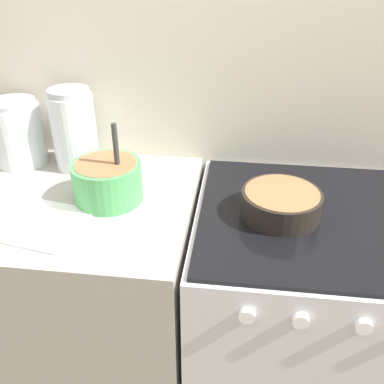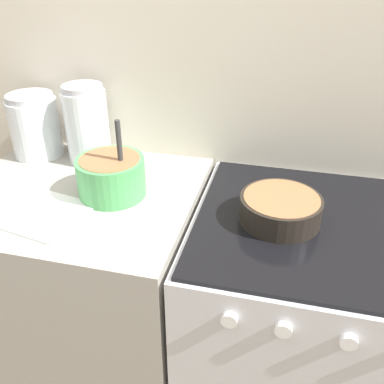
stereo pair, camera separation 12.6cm
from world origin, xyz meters
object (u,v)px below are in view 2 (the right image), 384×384
at_px(storage_jar_middle, 87,129).
at_px(tin_can, 3,189).
at_px(baking_pan, 280,208).
at_px(stove, 299,336).
at_px(mixing_bowl, 111,174).
at_px(storage_jar_left, 36,129).

xyz_separation_m(storage_jar_middle, tin_can, (-0.12, -0.34, -0.07)).
xyz_separation_m(baking_pan, tin_can, (-0.81, -0.11, 0.01)).
relative_size(stove, baking_pan, 4.00).
height_order(mixing_bowl, storage_jar_middle, storage_jar_middle).
bearing_deg(tin_can, baking_pan, 7.66).
xyz_separation_m(mixing_bowl, storage_jar_left, (-0.38, 0.21, 0.03)).
height_order(mixing_bowl, tin_can, mixing_bowl).
distance_m(mixing_bowl, storage_jar_middle, 0.28).
bearing_deg(tin_can, storage_jar_middle, 71.02).
bearing_deg(tin_can, storage_jar_left, 104.76).
bearing_deg(baking_pan, mixing_bowl, 177.49).
height_order(baking_pan, storage_jar_left, storage_jar_left).
distance_m(storage_jar_middle, tin_can, 0.37).
bearing_deg(mixing_bowl, tin_can, -155.74).
height_order(baking_pan, storage_jar_middle, storage_jar_middle).
height_order(stove, tin_can, tin_can).
bearing_deg(storage_jar_middle, storage_jar_left, 180.00).
bearing_deg(storage_jar_middle, tin_can, -108.98).
xyz_separation_m(stove, baking_pan, (-0.11, -0.01, 0.50)).
bearing_deg(baking_pan, tin_can, -172.34).
relative_size(mixing_bowl, baking_pan, 1.08).
height_order(storage_jar_left, storage_jar_middle, storage_jar_middle).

